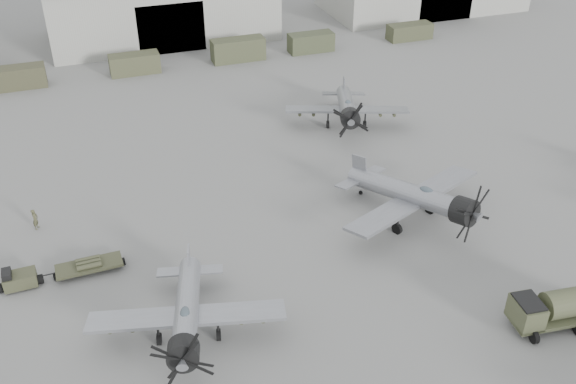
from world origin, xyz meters
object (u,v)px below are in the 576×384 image
Objects in this scene: aircraft_far_1 at (347,108)px; fuel_tanker at (562,306)px; aircraft_mid_1 at (186,316)px; aircraft_mid_2 at (418,197)px; ground_crew at (35,219)px; tug_trailer at (47,274)px.

aircraft_far_1 is 28.51m from fuel_tanker.
aircraft_mid_2 is (18.45, 6.33, 0.26)m from aircraft_mid_1.
aircraft_mid_2 is 1.10× the size of aircraft_far_1.
tug_trailer is at bearing -153.59° from ground_crew.
aircraft_far_1 is 29.19m from ground_crew.
fuel_tanker is 0.87× the size of tug_trailer.
tug_trailer is 4.63× the size of ground_crew.
aircraft_far_1 reaches higher than fuel_tanker.
aircraft_far_1 reaches higher than tug_trailer.
aircraft_mid_2 is 28.05m from ground_crew.
aircraft_far_1 reaches higher than aircraft_mid_1.
tug_trailer is 6.56m from ground_crew.
fuel_tanker reaches higher than ground_crew.
fuel_tanker is (1.36, -28.47, -0.71)m from aircraft_far_1.
aircraft_far_1 is 1.76× the size of fuel_tanker.
aircraft_far_1 reaches higher than ground_crew.
fuel_tanker is 32.42m from tug_trailer.
ground_crew reaches higher than tug_trailer.
aircraft_mid_1 is at bearing -111.45° from aircraft_far_1.
fuel_tanker reaches higher than tug_trailer.
aircraft_mid_2 is at bearing 109.71° from fuel_tanker.
ground_crew is at bearing 92.96° from tug_trailer.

